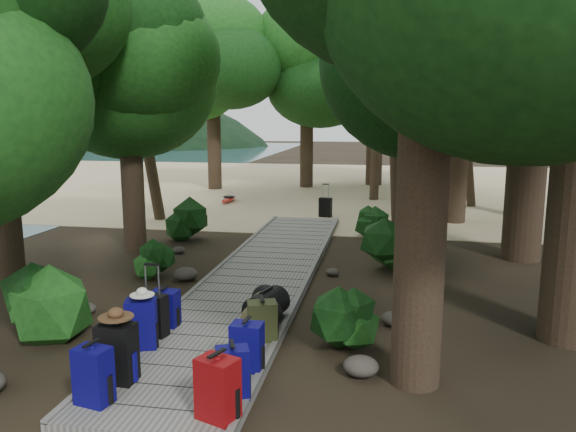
% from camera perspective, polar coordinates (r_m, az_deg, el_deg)
% --- Properties ---
extents(ground, '(120.00, 120.00, 0.00)m').
position_cam_1_polar(ground, '(10.54, -3.69, -7.62)').
color(ground, '#2E2317').
rests_on(ground, ground).
extents(sand_beach, '(40.00, 22.00, 0.02)m').
position_cam_1_polar(sand_beach, '(26.05, 4.72, 3.10)').
color(sand_beach, '#CEB38B').
rests_on(sand_beach, ground).
extents(distant_hill, '(32.00, 16.00, 12.00)m').
position_cam_1_polar(distant_hill, '(71.72, -26.34, 6.59)').
color(distant_hill, black).
rests_on(distant_hill, ground).
extents(boardwalk, '(2.00, 12.00, 0.12)m').
position_cam_1_polar(boardwalk, '(11.45, -2.50, -5.83)').
color(boardwalk, gray).
rests_on(boardwalk, ground).
extents(backpack_left_a, '(0.42, 0.34, 0.71)m').
position_cam_1_polar(backpack_left_a, '(6.66, -19.18, -14.80)').
color(backpack_left_a, '#0D0A65').
rests_on(backpack_left_a, boardwalk).
extents(backpack_left_b, '(0.44, 0.32, 0.78)m').
position_cam_1_polar(backpack_left_b, '(7.05, -16.98, -12.87)').
color(backpack_left_b, black).
rests_on(backpack_left_b, boardwalk).
extents(backpack_left_c, '(0.47, 0.39, 0.75)m').
position_cam_1_polar(backpack_left_c, '(7.93, -14.67, -10.29)').
color(backpack_left_c, '#0D0A65').
rests_on(backpack_left_c, boardwalk).
extents(backpack_left_d, '(0.40, 0.30, 0.60)m').
position_cam_1_polar(backpack_left_d, '(8.66, -12.37, -8.94)').
color(backpack_left_d, '#0D0A65').
rests_on(backpack_left_d, boardwalk).
extents(backpack_right_a, '(0.49, 0.42, 0.73)m').
position_cam_1_polar(backpack_right_a, '(6.07, -7.17, -16.70)').
color(backpack_right_a, maroon).
rests_on(backpack_right_a, boardwalk).
extents(backpack_right_b, '(0.43, 0.36, 0.65)m').
position_cam_1_polar(backpack_right_b, '(6.46, -5.65, -15.33)').
color(backpack_right_b, '#0D0A65').
rests_on(backpack_right_b, boardwalk).
extents(backpack_right_c, '(0.39, 0.29, 0.66)m').
position_cam_1_polar(backpack_right_c, '(7.10, -4.19, -12.84)').
color(backpack_right_c, '#0D0A65').
rests_on(backpack_right_c, boardwalk).
extents(backpack_right_d, '(0.47, 0.40, 0.61)m').
position_cam_1_polar(backpack_right_d, '(7.95, -2.64, -10.39)').
color(backpack_right_d, '#343618').
rests_on(backpack_right_d, boardwalk).
extents(duffel_right_khaki, '(0.47, 0.68, 0.44)m').
position_cam_1_polar(duffel_right_khaki, '(8.47, -2.75, -9.71)').
color(duffel_right_khaki, brown).
rests_on(duffel_right_khaki, boardwalk).
extents(duffel_right_black, '(0.64, 0.83, 0.46)m').
position_cam_1_polar(duffel_right_black, '(8.70, -2.20, -9.10)').
color(duffel_right_black, black).
rests_on(duffel_right_black, boardwalk).
extents(suitcase_on_boardwalk, '(0.43, 0.29, 0.60)m').
position_cam_1_polar(suitcase_on_boardwalk, '(8.32, -13.48, -9.75)').
color(suitcase_on_boardwalk, black).
rests_on(suitcase_on_boardwalk, boardwalk).
extents(lone_suitcase_on_sand, '(0.43, 0.30, 0.61)m').
position_cam_1_polar(lone_suitcase_on_sand, '(17.93, 3.82, 0.89)').
color(lone_suitcase_on_sand, black).
rests_on(lone_suitcase_on_sand, sand_beach).
extents(hat_brown, '(0.41, 0.41, 0.12)m').
position_cam_1_polar(hat_brown, '(6.91, -17.09, -9.34)').
color(hat_brown, '#51351E').
rests_on(hat_brown, backpack_left_b).
extents(hat_white, '(0.32, 0.32, 0.11)m').
position_cam_1_polar(hat_white, '(7.76, -14.62, -7.42)').
color(hat_white, silver).
rests_on(hat_white, backpack_left_c).
extents(kayak, '(0.70, 2.97, 0.30)m').
position_cam_1_polar(kayak, '(21.03, -6.02, 1.81)').
color(kayak, '#9F180D').
rests_on(kayak, sand_beach).
extents(sun_lounger, '(1.42, 2.13, 0.66)m').
position_cam_1_polar(sun_lounger, '(20.26, 13.50, 1.78)').
color(sun_lounger, silver).
rests_on(sun_lounger, sand_beach).
extents(tree_right_a, '(5.12, 5.12, 8.54)m').
position_cam_1_polar(tree_right_a, '(6.67, 14.21, 18.92)').
color(tree_right_a, black).
rests_on(tree_right_a, ground).
extents(tree_right_c, '(4.69, 4.69, 8.12)m').
position_cam_1_polar(tree_right_c, '(11.78, 15.21, 13.95)').
color(tree_right_c, black).
rests_on(tree_right_c, ground).
extents(tree_right_e, '(5.24, 5.24, 9.44)m').
position_cam_1_polar(tree_right_e, '(17.61, 17.28, 14.64)').
color(tree_right_e, black).
rests_on(tree_right_e, ground).
extents(tree_right_f, '(4.91, 4.91, 8.77)m').
position_cam_1_polar(tree_right_f, '(19.25, 23.77, 12.83)').
color(tree_right_f, black).
rests_on(tree_right_f, ground).
extents(tree_left_c, '(4.34, 4.34, 7.56)m').
position_cam_1_polar(tree_left_c, '(13.69, -15.94, 12.15)').
color(tree_left_c, black).
rests_on(tree_left_c, ground).
extents(tree_back_a, '(4.86, 4.86, 8.41)m').
position_cam_1_polar(tree_back_a, '(25.30, 1.93, 12.44)').
color(tree_back_a, black).
rests_on(tree_back_a, ground).
extents(tree_back_b, '(6.03, 6.03, 10.76)m').
position_cam_1_polar(tree_back_b, '(26.45, 8.99, 14.78)').
color(tree_back_b, black).
rests_on(tree_back_b, ground).
extents(tree_back_c, '(5.39, 5.39, 9.69)m').
position_cam_1_polar(tree_back_c, '(24.93, 16.29, 13.55)').
color(tree_back_c, black).
rests_on(tree_back_c, ground).
extents(tree_back_d, '(5.10, 5.10, 8.50)m').
position_cam_1_polar(tree_back_d, '(24.85, -7.63, 12.50)').
color(tree_back_d, black).
rests_on(tree_back_d, ground).
extents(palm_right_a, '(4.69, 4.69, 8.00)m').
position_cam_1_polar(palm_right_a, '(16.11, 12.07, 12.75)').
color(palm_right_a, '#164713').
rests_on(palm_right_a, ground).
extents(palm_right_b, '(4.19, 4.19, 8.09)m').
position_cam_1_polar(palm_right_b, '(21.12, 18.58, 11.93)').
color(palm_right_b, '#164713').
rests_on(palm_right_b, ground).
extents(palm_right_c, '(4.76, 4.76, 7.58)m').
position_cam_1_polar(palm_right_c, '(21.92, 9.70, 11.55)').
color(palm_right_c, '#164713').
rests_on(palm_right_c, ground).
extents(palm_left_a, '(4.68, 4.68, 7.44)m').
position_cam_1_polar(palm_left_a, '(17.77, -14.23, 11.52)').
color(palm_left_a, '#164713').
rests_on(palm_left_a, ground).
extents(rock_left_b, '(0.33, 0.30, 0.18)m').
position_cam_1_polar(rock_left_b, '(9.92, -19.81, -8.84)').
color(rock_left_b, '#4C473F').
rests_on(rock_left_b, ground).
extents(rock_left_c, '(0.48, 0.43, 0.26)m').
position_cam_1_polar(rock_left_c, '(11.33, -10.37, -5.80)').
color(rock_left_c, '#4C473F').
rests_on(rock_left_c, ground).
extents(rock_left_d, '(0.29, 0.26, 0.16)m').
position_cam_1_polar(rock_left_d, '(13.54, -11.04, -3.40)').
color(rock_left_d, '#4C473F').
rests_on(rock_left_d, ground).
extents(rock_right_a, '(0.45, 0.41, 0.25)m').
position_cam_1_polar(rock_right_a, '(7.33, 7.42, -14.89)').
color(rock_right_a, '#4C473F').
rests_on(rock_right_a, ground).
extents(rock_right_b, '(0.41, 0.37, 0.22)m').
position_cam_1_polar(rock_right_b, '(8.99, 10.74, -10.22)').
color(rock_right_b, '#4C473F').
rests_on(rock_right_b, ground).
extents(rock_right_c, '(0.27, 0.25, 0.15)m').
position_cam_1_polar(rock_right_c, '(11.52, 4.53, -5.68)').
color(rock_right_c, '#4C473F').
rests_on(rock_right_c, ground).
extents(rock_right_d, '(0.50, 0.45, 0.28)m').
position_cam_1_polar(rock_right_d, '(14.01, 12.36, -2.75)').
color(rock_right_d, '#4C473F').
rests_on(rock_right_d, ground).
extents(shrub_left_a, '(1.25, 1.25, 1.13)m').
position_cam_1_polar(shrub_left_a, '(9.09, -23.59, -7.69)').
color(shrub_left_a, '#144414').
rests_on(shrub_left_a, ground).
extents(shrub_left_b, '(0.79, 0.79, 0.71)m').
position_cam_1_polar(shrub_left_b, '(11.61, -13.56, -4.37)').
color(shrub_left_b, '#144414').
rests_on(shrub_left_b, ground).
extents(shrub_left_c, '(1.04, 1.04, 0.93)m').
position_cam_1_polar(shrub_left_c, '(14.95, -10.19, -0.58)').
color(shrub_left_c, '#144414').
rests_on(shrub_left_c, ground).
extents(shrub_right_a, '(0.93, 0.93, 0.84)m').
position_cam_1_polar(shrub_right_a, '(8.09, 5.67, -10.10)').
color(shrub_right_a, '#144414').
rests_on(shrub_right_a, ground).
extents(shrub_right_b, '(1.25, 1.25, 1.12)m').
position_cam_1_polar(shrub_right_b, '(11.97, 10.65, -2.82)').
color(shrub_right_b, '#144414').
rests_on(shrub_right_b, ground).
extents(shrub_right_c, '(0.85, 0.85, 0.77)m').
position_cam_1_polar(shrub_right_c, '(15.33, 8.32, -0.57)').
color(shrub_right_c, '#144414').
rests_on(shrub_right_c, ground).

